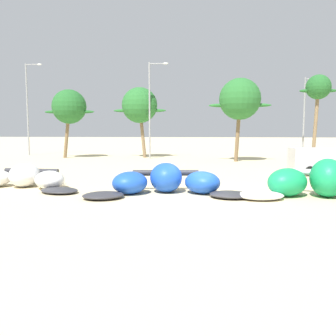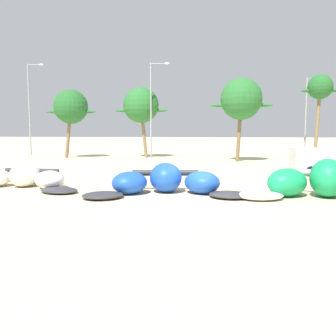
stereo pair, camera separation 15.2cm
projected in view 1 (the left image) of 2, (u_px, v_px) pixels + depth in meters
ground_plane at (202, 193)px, 17.95m from camera, size 260.00×260.00×0.00m
kite_far_left at (21, 179)px, 19.40m from camera, size 7.83×3.85×1.28m
kite_left at (166, 182)px, 17.67m from camera, size 8.02×4.15×1.47m
kite_left_of_center at (328, 184)px, 16.40m from camera, size 8.02×4.75×1.78m
parked_van at (328, 159)px, 25.09m from camera, size 5.24×2.40×1.84m
palm_leftmost at (69, 107)px, 39.60m from camera, size 5.59×3.72×7.45m
palm_left at (140, 106)px, 40.09m from camera, size 5.88×3.92×7.74m
palm_left_of_gap at (240, 99)px, 34.99m from camera, size 5.99×4.00×8.03m
palm_center_left at (318, 89)px, 37.20m from camera, size 3.77×2.52×8.70m
lamppost_west at (28, 105)px, 43.67m from camera, size 2.06×0.24×10.93m
lamppost_west_center at (151, 106)px, 38.55m from camera, size 2.09×0.24×10.12m
lamppost_east_center at (306, 113)px, 40.71m from camera, size 2.12×0.24×8.84m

